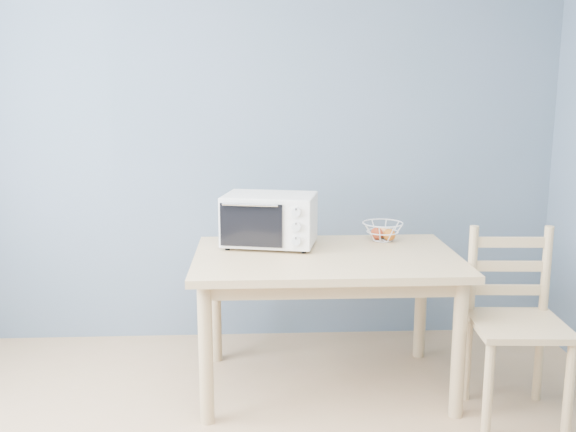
{
  "coord_description": "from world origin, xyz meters",
  "views": [
    {
      "loc": [
        0.08,
        -1.82,
        1.61
      ],
      "look_at": [
        0.25,
        1.62,
        0.93
      ],
      "focal_mm": 40.0,
      "sensor_mm": 36.0,
      "label": 1
    }
  ],
  "objects_px": {
    "fruit_basket": "(382,231)",
    "toaster_oven": "(266,219)",
    "dining_table": "(326,273)",
    "dining_chair": "(515,326)"
  },
  "relations": [
    {
      "from": "toaster_oven",
      "to": "fruit_basket",
      "type": "bearing_deg",
      "value": 20.18
    },
    {
      "from": "toaster_oven",
      "to": "dining_chair",
      "type": "xyz_separation_m",
      "value": [
        1.22,
        -0.55,
        -0.44
      ]
    },
    {
      "from": "dining_table",
      "to": "toaster_oven",
      "type": "height_order",
      "value": "toaster_oven"
    },
    {
      "from": "dining_table",
      "to": "toaster_oven",
      "type": "bearing_deg",
      "value": 147.04
    },
    {
      "from": "dining_chair",
      "to": "toaster_oven",
      "type": "bearing_deg",
      "value": 159.25
    },
    {
      "from": "dining_table",
      "to": "dining_chair",
      "type": "height_order",
      "value": "dining_chair"
    },
    {
      "from": "toaster_oven",
      "to": "dining_chair",
      "type": "height_order",
      "value": "toaster_oven"
    },
    {
      "from": "toaster_oven",
      "to": "fruit_basket",
      "type": "distance_m",
      "value": 0.69
    },
    {
      "from": "fruit_basket",
      "to": "toaster_oven",
      "type": "bearing_deg",
      "value": -172.24
    },
    {
      "from": "dining_chair",
      "to": "fruit_basket",
      "type": "bearing_deg",
      "value": 133.88
    }
  ]
}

